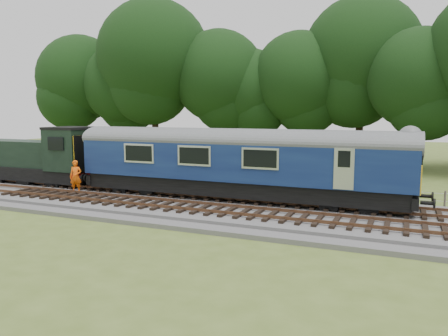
% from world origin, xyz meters
% --- Properties ---
extents(ground, '(120.00, 120.00, 0.00)m').
position_xyz_m(ground, '(0.00, 0.00, 0.00)').
color(ground, '#4F6324').
rests_on(ground, ground).
extents(ballast, '(70.00, 7.00, 0.35)m').
position_xyz_m(ballast, '(0.00, 0.00, 0.17)').
color(ballast, '#4C4C4F').
rests_on(ballast, ground).
extents(track_north, '(67.20, 2.40, 0.21)m').
position_xyz_m(track_north, '(0.00, 1.40, 0.42)').
color(track_north, black).
rests_on(track_north, ballast).
extents(track_south, '(67.20, 2.40, 0.21)m').
position_xyz_m(track_south, '(0.00, -1.60, 0.42)').
color(track_south, black).
rests_on(track_south, ballast).
extents(fence, '(64.00, 0.12, 1.00)m').
position_xyz_m(fence, '(0.00, 4.50, 0.00)').
color(fence, '#6B6054').
rests_on(fence, ground).
extents(tree_line, '(70.00, 8.00, 18.00)m').
position_xyz_m(tree_line, '(0.00, 22.00, 0.00)').
color(tree_line, black).
rests_on(tree_line, ground).
extents(dmu_railcar, '(18.05, 2.86, 3.88)m').
position_xyz_m(dmu_railcar, '(-4.31, 1.40, 2.61)').
color(dmu_railcar, black).
rests_on(dmu_railcar, ground).
extents(shunter_loco, '(8.91, 2.60, 3.38)m').
position_xyz_m(shunter_loco, '(-18.24, 1.40, 1.97)').
color(shunter_loco, black).
rests_on(shunter_loco, ground).
extents(worker, '(0.80, 0.65, 1.91)m').
position_xyz_m(worker, '(-13.53, -0.55, 1.30)').
color(worker, '#FD5E0D').
rests_on(worker, ballast).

